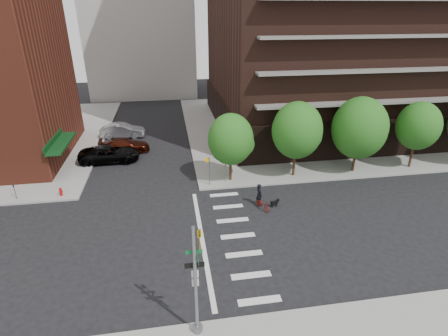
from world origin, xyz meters
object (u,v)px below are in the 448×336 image
at_px(scooter, 263,204).
at_px(dog_walker, 259,194).
at_px(fire_hydrant, 61,191).
at_px(parked_car_silver, 123,130).
at_px(traffic_signal, 197,290).
at_px(parked_car_maroon, 125,146).
at_px(parked_car_black, 109,154).

xyz_separation_m(scooter, dog_walker, (-0.11, 0.74, 0.50)).
height_order(scooter, dog_walker, dog_walker).
relative_size(fire_hydrant, parked_car_silver, 0.14).
relative_size(traffic_signal, scooter, 3.68).
bearing_deg(parked_car_silver, parked_car_maroon, -168.02).
height_order(parked_car_black, parked_car_maroon, parked_car_black).
xyz_separation_m(parked_car_silver, dog_walker, (12.38, -18.52, 0.07)).
xyz_separation_m(fire_hydrant, scooter, (16.11, -4.60, -0.12)).
xyz_separation_m(traffic_signal, scooter, (6.08, 10.70, -2.27)).
bearing_deg(dog_walker, parked_car_maroon, 29.65).
xyz_separation_m(traffic_signal, parked_car_maroon, (-5.72, 24.85, -1.93)).
height_order(traffic_signal, parked_car_black, traffic_signal).
distance_m(parked_car_maroon, parked_car_silver, 5.16).
bearing_deg(parked_car_silver, parked_car_black, 179.77).
distance_m(parked_car_black, dog_walker, 16.99).
distance_m(parked_car_maroon, dog_walker, 17.79).
bearing_deg(traffic_signal, parked_car_silver, 102.08).
relative_size(traffic_signal, dog_walker, 3.24).
height_order(parked_car_black, parked_car_silver, parked_car_silver).
xyz_separation_m(traffic_signal, dog_walker, (5.97, 11.44, -1.77)).
distance_m(parked_car_black, scooter, 17.56).
distance_m(traffic_signal, dog_walker, 13.02).
xyz_separation_m(parked_car_black, parked_car_silver, (0.59, 7.54, 0.02)).
distance_m(parked_car_maroon, scooter, 18.42).
relative_size(parked_car_silver, scooter, 3.19).
relative_size(traffic_signal, parked_car_maroon, 1.13).
bearing_deg(traffic_signal, parked_car_black, 107.34).
height_order(fire_hydrant, parked_car_silver, parked_car_silver).
bearing_deg(parked_car_silver, dog_walker, -142.01).
bearing_deg(parked_car_black, traffic_signal, -164.01).
bearing_deg(parked_car_maroon, dog_walker, -142.23).
xyz_separation_m(fire_hydrant, dog_walker, (16.00, -3.86, 0.37)).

